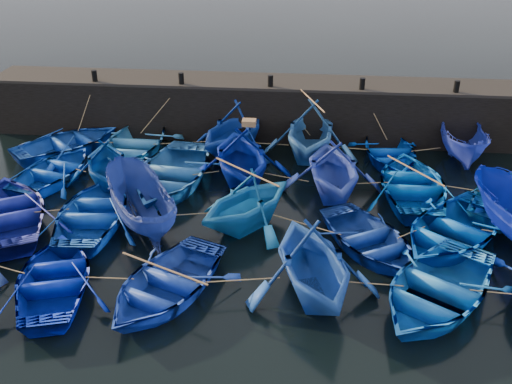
# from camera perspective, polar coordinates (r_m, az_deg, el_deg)

# --- Properties ---
(ground) EXTENTS (120.00, 120.00, 0.00)m
(ground) POSITION_cam_1_polar(r_m,az_deg,el_deg) (18.11, -1.01, -6.68)
(ground) COLOR black
(ground) RESTS_ON ground
(quay_wall) EXTENTS (26.00, 2.50, 2.50)m
(quay_wall) POSITION_cam_1_polar(r_m,az_deg,el_deg) (26.92, 1.56, 8.29)
(quay_wall) COLOR black
(quay_wall) RESTS_ON ground
(quay_top) EXTENTS (26.00, 2.50, 0.12)m
(quay_top) POSITION_cam_1_polar(r_m,az_deg,el_deg) (26.51, 1.60, 10.96)
(quay_top) COLOR black
(quay_top) RESTS_ON quay_wall
(bollard_0) EXTENTS (0.24, 0.24, 0.50)m
(bollard_0) POSITION_cam_1_polar(r_m,az_deg,el_deg) (27.32, -15.85, 11.12)
(bollard_0) COLOR black
(bollard_0) RESTS_ON quay_top
(bollard_1) EXTENTS (0.24, 0.24, 0.50)m
(bollard_1) POSITION_cam_1_polar(r_m,az_deg,el_deg) (26.15, -7.49, 11.20)
(bollard_1) COLOR black
(bollard_1) RESTS_ON quay_top
(bollard_2) EXTENTS (0.24, 0.24, 0.50)m
(bollard_2) POSITION_cam_1_polar(r_m,az_deg,el_deg) (25.57, 1.45, 11.04)
(bollard_2) COLOR black
(bollard_2) RESTS_ON quay_top
(bollard_3) EXTENTS (0.24, 0.24, 0.50)m
(bollard_3) POSITION_cam_1_polar(r_m,az_deg,el_deg) (25.60, 10.57, 10.60)
(bollard_3) COLOR black
(bollard_3) RESTS_ON quay_top
(bollard_4) EXTENTS (0.24, 0.24, 0.50)m
(bollard_4) POSITION_cam_1_polar(r_m,az_deg,el_deg) (26.24, 19.42, 9.92)
(bollard_4) COLOR black
(bollard_4) RESTS_ON quay_top
(boat_0) EXTENTS (5.76, 5.79, 0.99)m
(boat_0) POSITION_cam_1_polar(r_m,az_deg,el_deg) (26.44, -18.28, 4.71)
(boat_0) COLOR #103EA0
(boat_0) RESTS_ON ground
(boat_1) EXTENTS (3.86, 5.29, 1.08)m
(boat_1) POSITION_cam_1_polar(r_m,az_deg,el_deg) (25.46, -12.19, 4.75)
(boat_1) COLOR blue
(boat_1) RESTS_ON ground
(boat_2) EXTENTS (5.36, 5.68, 2.36)m
(boat_2) POSITION_cam_1_polar(r_m,az_deg,el_deg) (24.81, -2.25, 6.36)
(boat_2) COLOR #0E3494
(boat_2) RESTS_ON ground
(boat_3) EXTENTS (4.54, 5.16, 2.57)m
(boat_3) POSITION_cam_1_polar(r_m,az_deg,el_deg) (24.46, 5.48, 6.19)
(boat_3) COLOR #2B60A4
(boat_3) RESTS_ON ground
(boat_4) EXTENTS (3.59, 4.72, 0.92)m
(boat_4) POSITION_cam_1_polar(r_m,az_deg,el_deg) (24.88, 13.23, 3.87)
(boat_4) COLOR #0032A3
(boat_4) RESTS_ON ground
(boat_5) EXTENTS (1.88, 4.62, 1.76)m
(boat_5) POSITION_cam_1_polar(r_m,az_deg,el_deg) (25.77, 20.01, 4.77)
(boat_5) COLOR #2536A7
(boat_5) RESTS_ON ground
(boat_6) EXTENTS (4.07, 4.94, 0.89)m
(boat_6) POSITION_cam_1_polar(r_m,az_deg,el_deg) (24.02, -19.52, 2.04)
(boat_6) COLOR #0739A1
(boat_6) RESTS_ON ground
(boat_7) EXTENTS (4.52, 4.82, 2.03)m
(boat_7) POSITION_cam_1_polar(r_m,az_deg,el_deg) (22.76, -14.68, 2.92)
(boat_7) COLOR navy
(boat_7) RESTS_ON ground
(boat_8) EXTENTS (4.60, 6.04, 1.18)m
(boat_8) POSITION_cam_1_polar(r_m,az_deg,el_deg) (22.38, -8.60, 1.90)
(boat_8) COLOR #235FAB
(boat_8) RESTS_ON ground
(boat_9) EXTENTS (5.16, 5.64, 2.52)m
(boat_9) POSITION_cam_1_polar(r_m,az_deg,el_deg) (21.97, -1.46, 3.65)
(boat_9) COLOR #00147F
(boat_9) RESTS_ON ground
(boat_10) EXTENTS (4.40, 4.94, 2.37)m
(boat_10) POSITION_cam_1_polar(r_m,az_deg,el_deg) (21.39, 7.76, 2.47)
(boat_10) COLOR #2A41B5
(boat_10) RESTS_ON ground
(boat_11) EXTENTS (3.69, 5.15, 1.07)m
(boat_11) POSITION_cam_1_polar(r_m,az_deg,el_deg) (22.21, 15.43, 0.79)
(boat_11) COLOR #00449E
(boat_11) RESTS_ON ground
(boat_12) EXTENTS (5.56, 5.94, 1.00)m
(boat_12) POSITION_cam_1_polar(r_m,az_deg,el_deg) (22.71, 24.14, -0.23)
(boat_12) COLOR blue
(boat_12) RESTS_ON ground
(boat_13) EXTENTS (5.80, 6.37, 1.08)m
(boat_13) POSITION_cam_1_polar(r_m,az_deg,el_deg) (21.34, -23.45, -1.77)
(boat_13) COLOR navy
(boat_13) RESTS_ON ground
(boat_14) EXTENTS (3.81, 5.09, 1.01)m
(boat_14) POSITION_cam_1_polar(r_m,az_deg,el_deg) (20.40, -15.84, -1.89)
(boat_14) COLOR #0D3EA5
(boat_14) RESTS_ON ground
(boat_15) EXTENTS (4.03, 4.98, 1.84)m
(boat_15) POSITION_cam_1_polar(r_m,az_deg,el_deg) (19.58, -11.54, -1.28)
(boat_15) COLOR navy
(boat_15) RESTS_ON ground
(boat_16) EXTENTS (5.20, 5.28, 2.11)m
(boat_16) POSITION_cam_1_polar(r_m,az_deg,el_deg) (19.17, -0.94, -0.86)
(boat_16) COLOR #1566B6
(boat_16) RESTS_ON ground
(boat_17) EXTENTS (4.86, 5.30, 0.90)m
(boat_17) POSITION_cam_1_polar(r_m,az_deg,el_deg) (18.58, 11.27, -4.63)
(boat_17) COLOR navy
(boat_17) RESTS_ON ground
(boat_18) EXTENTS (6.12, 6.39, 1.08)m
(boat_18) POSITION_cam_1_polar(r_m,az_deg,el_deg) (19.68, 19.09, -3.46)
(boat_18) COLOR #0347BF
(boat_18) RESTS_ON ground
(boat_21) EXTENTS (4.24, 5.09, 0.91)m
(boat_21) POSITION_cam_1_polar(r_m,az_deg,el_deg) (17.49, -19.43, -8.11)
(boat_21) COLOR #01189E
(boat_21) RESTS_ON ground
(boat_22) EXTENTS (4.77, 5.49, 0.95)m
(boat_22) POSITION_cam_1_polar(r_m,az_deg,el_deg) (16.49, -9.09, -8.97)
(boat_22) COLOR #1838A3
(boat_22) RESTS_ON ground
(boat_23) EXTENTS (5.01, 5.41, 2.34)m
(boat_23) POSITION_cam_1_polar(r_m,az_deg,el_deg) (16.00, 5.68, -6.93)
(boat_23) COLOR #1845A3
(boat_23) RESTS_ON ground
(boat_24) EXTENTS (5.86, 6.29, 1.06)m
(boat_24) POSITION_cam_1_polar(r_m,az_deg,el_deg) (16.76, 17.59, -9.19)
(boat_24) COLOR blue
(boat_24) RESTS_ON ground
(wooden_crate) EXTENTS (0.51, 0.42, 0.22)m
(wooden_crate) POSITION_cam_1_polar(r_m,az_deg,el_deg) (21.42, -0.70, 6.96)
(wooden_crate) COLOR olive
(wooden_crate) RESTS_ON boat_9
(mooring_ropes) EXTENTS (17.09, 11.71, 2.10)m
(mooring_ropes) POSITION_cam_1_polar(r_m,az_deg,el_deg) (22.04, 0.83, 2.70)
(mooring_ropes) COLOR tan
(mooring_ropes) RESTS_ON ground
(loose_oars) EXTENTS (10.09, 12.14, 1.67)m
(loose_oars) POSITION_cam_1_polar(r_m,az_deg,el_deg) (19.87, 3.86, 2.27)
(loose_oars) COLOR #99724C
(loose_oars) RESTS_ON ground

